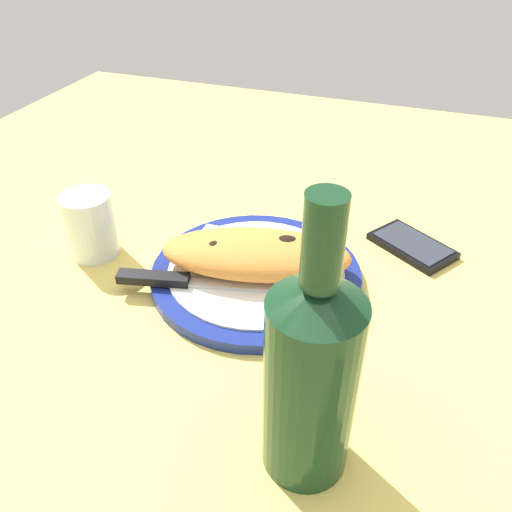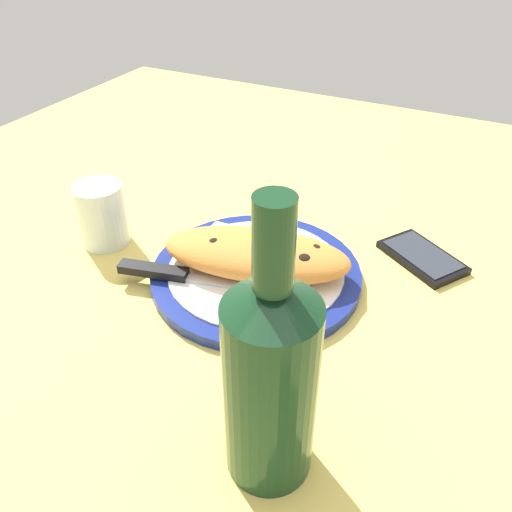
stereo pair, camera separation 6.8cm
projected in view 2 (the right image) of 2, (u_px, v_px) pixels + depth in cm
name	position (u px, v px, depth cm)	size (l,w,h in cm)	color
ground_plane	(256.00, 287.00, 71.47)	(150.00, 150.00, 3.00)	#EACC60
plate	(256.00, 274.00, 70.08)	(28.36, 28.36, 1.82)	navy
calzone	(256.00, 254.00, 68.14)	(26.87, 16.37, 4.76)	orange
fork	(253.00, 236.00, 75.49)	(16.92, 2.32, 0.40)	silver
knife	(179.00, 275.00, 67.52)	(24.06, 7.52, 1.20)	silver
smartphone	(422.00, 257.00, 73.72)	(13.65, 12.27, 1.16)	black
water_glass	(103.00, 218.00, 75.49)	(6.98, 6.98, 9.39)	silver
wine_bottle	(270.00, 379.00, 42.08)	(7.91, 7.91, 28.01)	#14381E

